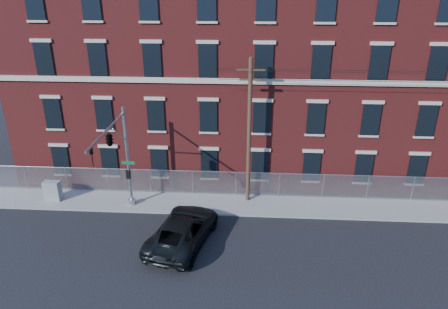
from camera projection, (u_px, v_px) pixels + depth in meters
ground at (212, 247)px, 24.44m from camera, size 140.00×140.00×0.00m
sidewalk at (394, 209)px, 28.31m from camera, size 65.00×3.00×0.12m
mill_building at (375, 65)px, 33.34m from camera, size 55.30×14.32×16.30m
chain_link_fence at (390, 187)px, 29.12m from camera, size 59.06×0.06×1.85m
traffic_signal_mast at (114, 146)px, 24.67m from camera, size 0.90×6.75×7.00m
utility_pole_near at (249, 130)px, 27.37m from camera, size 1.80×0.28×10.00m
pickup_truck at (183, 230)px, 24.55m from camera, size 4.27×6.74×1.73m
utility_cabinet at (53, 191)px, 29.16m from camera, size 1.17×0.64×1.41m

